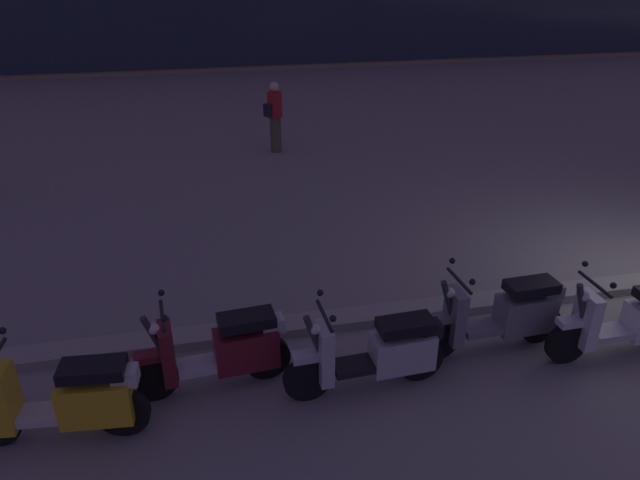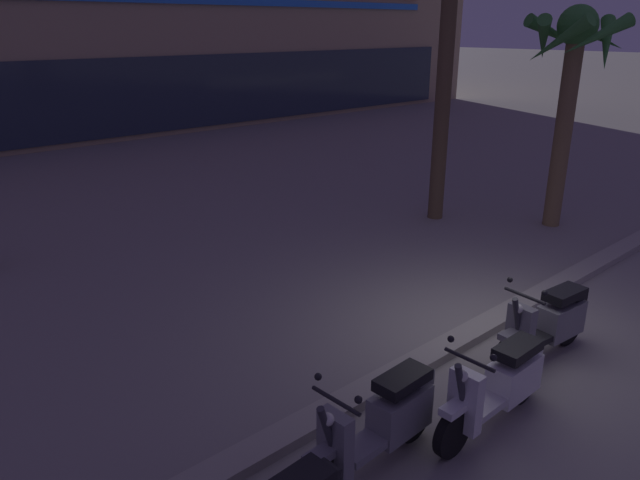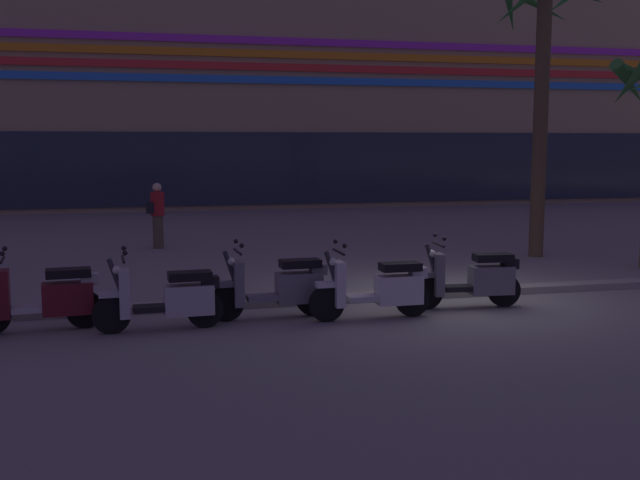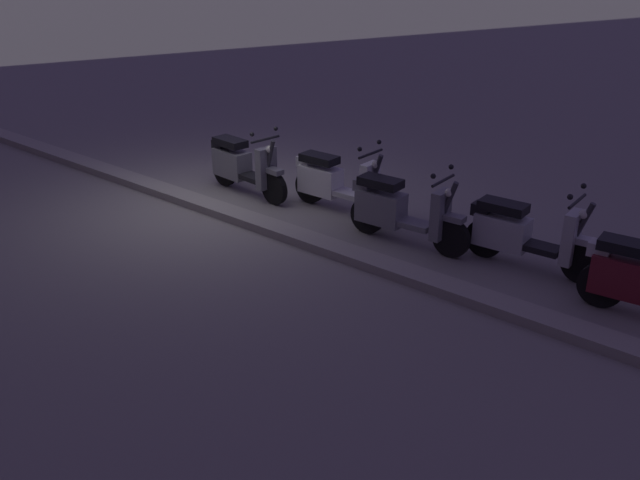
% 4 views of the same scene
% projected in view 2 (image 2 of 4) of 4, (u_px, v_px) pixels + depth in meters
% --- Properties ---
extents(ground_plane, '(200.00, 200.00, 0.00)m').
position_uv_depth(ground_plane, '(486.00, 332.00, 8.40)').
color(ground_plane, gray).
extents(curb_strip, '(60.00, 0.36, 0.12)m').
position_uv_depth(curb_strip, '(483.00, 327.00, 8.42)').
color(curb_strip, gray).
rests_on(curb_strip, ground).
extents(scooter_grey_mid_centre, '(1.84, 0.56, 1.17)m').
position_uv_depth(scooter_grey_mid_centre, '(381.00, 423.00, 5.74)').
color(scooter_grey_mid_centre, black).
rests_on(scooter_grey_mid_centre, ground).
extents(scooter_white_mid_rear, '(1.85, 0.56, 1.17)m').
position_uv_depth(scooter_white_mid_rear, '(499.00, 385.00, 6.36)').
color(scooter_white_mid_rear, black).
rests_on(scooter_white_mid_rear, ground).
extents(scooter_grey_last_in_row, '(1.80, 0.56, 1.17)m').
position_uv_depth(scooter_grey_last_in_row, '(548.00, 324.00, 7.66)').
color(scooter_grey_last_in_row, black).
rests_on(scooter_grey_last_in_row, ground).
extents(palm_tree_far_corner, '(1.96, 2.04, 4.46)m').
position_uv_depth(palm_tree_far_corner, '(572.00, 64.00, 11.82)').
color(palm_tree_far_corner, olive).
rests_on(palm_tree_far_corner, ground).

